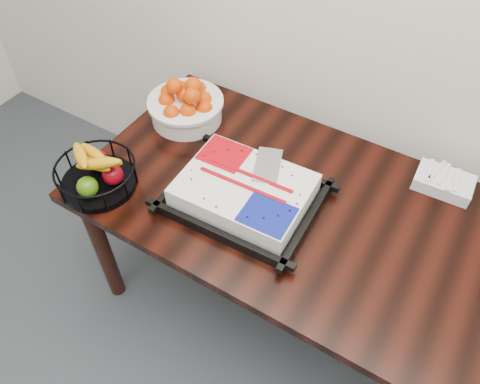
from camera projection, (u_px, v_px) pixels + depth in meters
The scene contains 5 objects.
table at pixel (317, 226), 1.75m from camera, with size 1.80×0.90×0.75m.
cake_tray at pixel (244, 192), 1.68m from camera, with size 0.53×0.43×0.11m.
tangerine_bowl at pixel (185, 102), 1.96m from camera, with size 0.32×0.32×0.20m.
fruit_basket at pixel (96, 174), 1.72m from camera, with size 0.30×0.30×0.16m.
fork_bag at pixel (444, 182), 1.74m from camera, with size 0.21×0.14×0.06m.
Camera 1 is at (0.30, 0.95, 2.06)m, focal length 35.00 mm.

